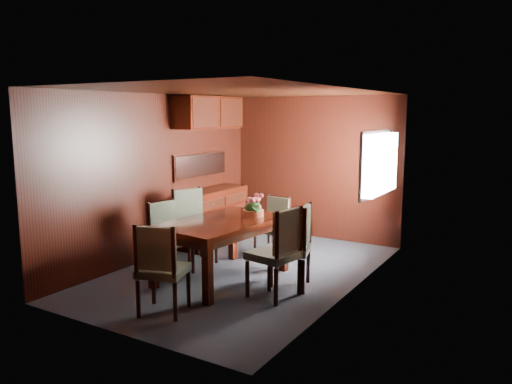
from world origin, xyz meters
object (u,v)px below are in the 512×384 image
Objects in this scene: sideboard at (212,216)px; chair_head at (160,264)px; chair_right_near at (279,248)px; flower_centerpiece at (253,205)px; chair_left_near at (167,233)px; dining_table at (222,229)px.

chair_head is at bearing -64.61° from sideboard.
chair_head reaches higher than sideboard.
flower_centerpiece is (-0.73, 0.62, 0.32)m from chair_right_near.
chair_head is (0.87, -1.11, 0.01)m from chair_left_near.
chair_left_near is at bearing -75.52° from sideboard.
sideboard is at bearing -157.15° from chair_left_near.
chair_left_near is 0.91× the size of chair_right_near.
flower_centerpiece is at bearing 58.86° from chair_right_near.
dining_table is at bearing 76.40° from chair_head.
chair_right_near reaches higher than dining_table.
dining_table is 0.54m from flower_centerpiece.
chair_right_near is at bearing 33.90° from chair_head.
sideboard is 1.63m from chair_left_near.
chair_left_near is 3.26× the size of flower_centerpiece.
flower_centerpiece is at bearing 68.48° from dining_table.
dining_table is at bearing 87.30° from chair_right_near.
dining_table is 0.79m from chair_left_near.
dining_table is 0.97m from chair_right_near.
chair_left_near is at bearing -161.28° from dining_table.
sideboard is 4.67× the size of flower_centerpiece.
sideboard is 2.65m from chair_right_near.
flower_centerpiece is at bearing 67.89° from chair_head.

